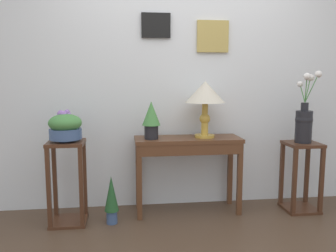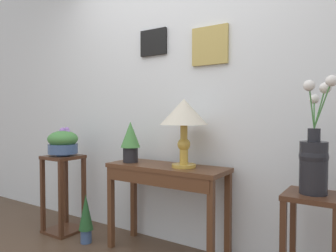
{
  "view_description": "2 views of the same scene",
  "coord_description": "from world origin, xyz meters",
  "px_view_note": "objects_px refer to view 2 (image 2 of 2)",
  "views": [
    {
      "loc": [
        -0.58,
        -2.07,
        1.3
      ],
      "look_at": [
        -0.18,
        1.15,
        0.85
      ],
      "focal_mm": 37.53,
      "sensor_mm": 36.0,
      "label": 1
    },
    {
      "loc": [
        1.41,
        -0.93,
        1.14
      ],
      "look_at": [
        0.06,
        1.11,
        1.05
      ],
      "focal_mm": 33.39,
      "sensor_mm": 36.0,
      "label": 2
    }
  ],
  "objects_px": {
    "table_lamp": "(184,116)",
    "pedestal_stand_right": "(312,250)",
    "pedestal_stand_left": "(64,194)",
    "potted_plant_floor": "(86,216)",
    "potted_plant_on_console": "(130,140)",
    "console_table": "(165,181)",
    "flower_vase_tall_right": "(314,157)",
    "planter_bowl_wide_left": "(63,142)"
  },
  "relations": [
    {
      "from": "table_lamp",
      "to": "pedestal_stand_left",
      "type": "bearing_deg",
      "value": -173.56
    },
    {
      "from": "planter_bowl_wide_left",
      "to": "table_lamp",
      "type": "bearing_deg",
      "value": 6.39
    },
    {
      "from": "console_table",
      "to": "planter_bowl_wide_left",
      "type": "distance_m",
      "value": 1.14
    },
    {
      "from": "pedestal_stand_right",
      "to": "potted_plant_on_console",
      "type": "bearing_deg",
      "value": 177.23
    },
    {
      "from": "potted_plant_on_console",
      "to": "flower_vase_tall_right",
      "type": "height_order",
      "value": "flower_vase_tall_right"
    },
    {
      "from": "console_table",
      "to": "planter_bowl_wide_left",
      "type": "bearing_deg",
      "value": -173.79
    },
    {
      "from": "pedestal_stand_right",
      "to": "flower_vase_tall_right",
      "type": "height_order",
      "value": "flower_vase_tall_right"
    },
    {
      "from": "potted_plant_floor",
      "to": "flower_vase_tall_right",
      "type": "bearing_deg",
      "value": 3.2
    },
    {
      "from": "pedestal_stand_right",
      "to": "potted_plant_floor",
      "type": "height_order",
      "value": "pedestal_stand_right"
    },
    {
      "from": "planter_bowl_wide_left",
      "to": "flower_vase_tall_right",
      "type": "xyz_separation_m",
      "value": [
        2.21,
        0.04,
        0.02
      ]
    },
    {
      "from": "potted_plant_on_console",
      "to": "planter_bowl_wide_left",
      "type": "bearing_deg",
      "value": -171.9
    },
    {
      "from": "console_table",
      "to": "pedestal_stand_right",
      "type": "bearing_deg",
      "value": -4.3
    },
    {
      "from": "console_table",
      "to": "flower_vase_tall_right",
      "type": "bearing_deg",
      "value": -4.32
    },
    {
      "from": "table_lamp",
      "to": "planter_bowl_wide_left",
      "type": "bearing_deg",
      "value": -173.61
    },
    {
      "from": "pedestal_stand_left",
      "to": "potted_plant_floor",
      "type": "xyz_separation_m",
      "value": [
        0.38,
        -0.06,
        -0.13
      ]
    },
    {
      "from": "table_lamp",
      "to": "planter_bowl_wide_left",
      "type": "relative_size",
      "value": 1.88
    },
    {
      "from": "pedestal_stand_left",
      "to": "flower_vase_tall_right",
      "type": "height_order",
      "value": "flower_vase_tall_right"
    },
    {
      "from": "potted_plant_on_console",
      "to": "pedestal_stand_left",
      "type": "relative_size",
      "value": 0.47
    },
    {
      "from": "potted_plant_floor",
      "to": "planter_bowl_wide_left",
      "type": "bearing_deg",
      "value": 170.34
    },
    {
      "from": "pedestal_stand_left",
      "to": "potted_plant_floor",
      "type": "height_order",
      "value": "pedestal_stand_left"
    },
    {
      "from": "console_table",
      "to": "table_lamp",
      "type": "bearing_deg",
      "value": 7.55
    },
    {
      "from": "flower_vase_tall_right",
      "to": "potted_plant_floor",
      "type": "bearing_deg",
      "value": -176.8
    },
    {
      "from": "potted_plant_on_console",
      "to": "pedestal_stand_right",
      "type": "distance_m",
      "value": 1.57
    },
    {
      "from": "pedestal_stand_left",
      "to": "potted_plant_floor",
      "type": "bearing_deg",
      "value": -9.5
    },
    {
      "from": "potted_plant_on_console",
      "to": "pedestal_stand_right",
      "type": "relative_size",
      "value": 0.52
    },
    {
      "from": "table_lamp",
      "to": "pedestal_stand_right",
      "type": "relative_size",
      "value": 0.79
    },
    {
      "from": "potted_plant_on_console",
      "to": "pedestal_stand_right",
      "type": "height_order",
      "value": "potted_plant_on_console"
    },
    {
      "from": "table_lamp",
      "to": "pedestal_stand_left",
      "type": "relative_size",
      "value": 0.71
    },
    {
      "from": "flower_vase_tall_right",
      "to": "potted_plant_on_console",
      "type": "bearing_deg",
      "value": 177.21
    },
    {
      "from": "console_table",
      "to": "pedestal_stand_left",
      "type": "height_order",
      "value": "pedestal_stand_left"
    },
    {
      "from": "console_table",
      "to": "potted_plant_on_console",
      "type": "relative_size",
      "value": 2.86
    },
    {
      "from": "pedestal_stand_right",
      "to": "potted_plant_floor",
      "type": "bearing_deg",
      "value": -176.78
    },
    {
      "from": "potted_plant_floor",
      "to": "pedestal_stand_right",
      "type": "bearing_deg",
      "value": 3.22
    },
    {
      "from": "table_lamp",
      "to": "flower_vase_tall_right",
      "type": "xyz_separation_m",
      "value": [
        0.94,
        -0.11,
        -0.24
      ]
    },
    {
      "from": "console_table",
      "to": "pedestal_stand_right",
      "type": "relative_size",
      "value": 1.48
    },
    {
      "from": "flower_vase_tall_right",
      "to": "potted_plant_floor",
      "type": "xyz_separation_m",
      "value": [
        -1.83,
        -0.1,
        -0.66
      ]
    },
    {
      "from": "potted_plant_floor",
      "to": "pedestal_stand_left",
      "type": "bearing_deg",
      "value": 170.5
    },
    {
      "from": "table_lamp",
      "to": "potted_plant_floor",
      "type": "distance_m",
      "value": 1.27
    },
    {
      "from": "pedestal_stand_left",
      "to": "potted_plant_floor",
      "type": "distance_m",
      "value": 0.41
    },
    {
      "from": "table_lamp",
      "to": "potted_plant_on_console",
      "type": "relative_size",
      "value": 1.52
    },
    {
      "from": "pedestal_stand_left",
      "to": "planter_bowl_wide_left",
      "type": "height_order",
      "value": "planter_bowl_wide_left"
    },
    {
      "from": "pedestal_stand_right",
      "to": "potted_plant_floor",
      "type": "xyz_separation_m",
      "value": [
        -1.83,
        -0.1,
        -0.1
      ]
    }
  ]
}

